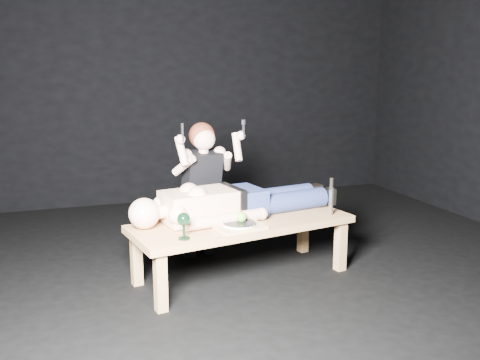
{
  "coord_description": "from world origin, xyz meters",
  "views": [
    {
      "loc": [
        -1.56,
        -3.66,
        1.54
      ],
      "look_at": [
        -0.34,
        -0.07,
        0.75
      ],
      "focal_mm": 38.89,
      "sensor_mm": 36.0,
      "label": 1
    }
  ],
  "objects_px": {
    "table": "(242,249)",
    "serving_tray": "(239,227)",
    "lying_man": "(239,197)",
    "goblet": "(184,226)",
    "kneeling_woman": "(198,189)",
    "carving_knife": "(331,196)"
  },
  "relations": [
    {
      "from": "table",
      "to": "serving_tray",
      "type": "relative_size",
      "value": 4.81
    },
    {
      "from": "table",
      "to": "lying_man",
      "type": "height_order",
      "value": "lying_man"
    },
    {
      "from": "lying_man",
      "to": "goblet",
      "type": "bearing_deg",
      "value": -150.84
    },
    {
      "from": "kneeling_woman",
      "to": "serving_tray",
      "type": "height_order",
      "value": "kneeling_woman"
    },
    {
      "from": "carving_knife",
      "to": "kneeling_woman",
      "type": "bearing_deg",
      "value": 135.22
    },
    {
      "from": "table",
      "to": "goblet",
      "type": "xyz_separation_m",
      "value": [
        -0.51,
        -0.3,
        0.32
      ]
    },
    {
      "from": "kneeling_woman",
      "to": "goblet",
      "type": "distance_m",
      "value": 0.9
    },
    {
      "from": "kneeling_woman",
      "to": "lying_man",
      "type": "bearing_deg",
      "value": -70.67
    },
    {
      "from": "table",
      "to": "lying_man",
      "type": "distance_m",
      "value": 0.4
    },
    {
      "from": "goblet",
      "to": "carving_knife",
      "type": "height_order",
      "value": "carving_knife"
    },
    {
      "from": "table",
      "to": "kneeling_woman",
      "type": "distance_m",
      "value": 0.69
    },
    {
      "from": "lying_man",
      "to": "carving_knife",
      "type": "xyz_separation_m",
      "value": [
        0.68,
        -0.22,
        0.01
      ]
    },
    {
      "from": "kneeling_woman",
      "to": "serving_tray",
      "type": "xyz_separation_m",
      "value": [
        0.11,
        -0.73,
        -0.13
      ]
    },
    {
      "from": "table",
      "to": "goblet",
      "type": "height_order",
      "value": "goblet"
    },
    {
      "from": "serving_tray",
      "to": "goblet",
      "type": "height_order",
      "value": "goblet"
    },
    {
      "from": "kneeling_woman",
      "to": "carving_knife",
      "type": "height_order",
      "value": "kneeling_woman"
    },
    {
      "from": "lying_man",
      "to": "table",
      "type": "bearing_deg",
      "value": -111.2
    },
    {
      "from": "lying_man",
      "to": "kneeling_woman",
      "type": "height_order",
      "value": "kneeling_woman"
    },
    {
      "from": "kneeling_woman",
      "to": "serving_tray",
      "type": "bearing_deg",
      "value": -90.98
    },
    {
      "from": "serving_tray",
      "to": "lying_man",
      "type": "bearing_deg",
      "value": 71.11
    },
    {
      "from": "table",
      "to": "serving_tray",
      "type": "bearing_deg",
      "value": -125.44
    },
    {
      "from": "serving_tray",
      "to": "kneeling_woman",
      "type": "bearing_deg",
      "value": 98.93
    }
  ]
}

